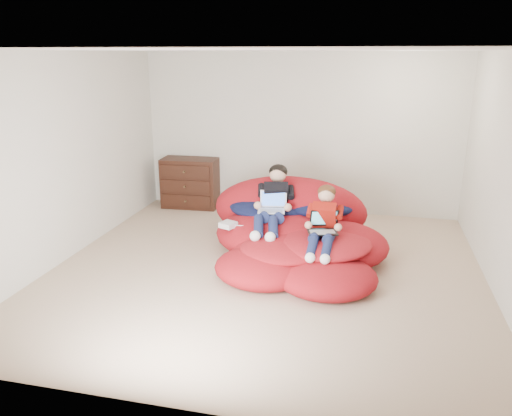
{
  "coord_description": "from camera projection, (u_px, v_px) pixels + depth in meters",
  "views": [
    {
      "loc": [
        1.12,
        -5.31,
        2.47
      ],
      "look_at": [
        -0.17,
        0.22,
        0.7
      ],
      "focal_mm": 35.0,
      "sensor_mm": 36.0,
      "label": 1
    }
  ],
  "objects": [
    {
      "name": "older_boy",
      "position": [
        274.0,
        199.0,
        6.35
      ],
      "size": [
        0.39,
        1.13,
        0.73
      ],
      "color": "black",
      "rests_on": "beanbag_pile"
    },
    {
      "name": "laptop_black",
      "position": [
        323.0,
        226.0,
        5.77
      ],
      "size": [
        0.38,
        0.41,
        0.23
      ],
      "color": "black",
      "rests_on": "younger_boy"
    },
    {
      "name": "younger_boy",
      "position": [
        324.0,
        220.0,
        5.79
      ],
      "size": [
        0.3,
        0.98,
        0.66
      ],
      "color": "#A0170E",
      "rests_on": "beanbag_pile"
    },
    {
      "name": "beanbag_pile",
      "position": [
        294.0,
        233.0,
        6.35
      ],
      "size": [
        2.4,
        2.44,
        0.93
      ],
      "color": "#AA131B",
      "rests_on": "ground"
    },
    {
      "name": "dresser",
      "position": [
        190.0,
        183.0,
        8.27
      ],
      "size": [
        0.93,
        0.54,
        0.82
      ],
      "color": "black",
      "rests_on": "ground"
    },
    {
      "name": "cream_pillow",
      "position": [
        265.0,
        189.0,
        7.07
      ],
      "size": [
        0.49,
        0.31,
        0.31
      ],
      "primitive_type": "ellipsoid",
      "color": "beige",
      "rests_on": "beanbag_pile"
    },
    {
      "name": "laptop_white",
      "position": [
        272.0,
        205.0,
        6.28
      ],
      "size": [
        0.37,
        0.32,
        0.25
      ],
      "color": "silver",
      "rests_on": "older_boy"
    },
    {
      "name": "room_shell",
      "position": [
        266.0,
        253.0,
        5.85
      ],
      "size": [
        5.1,
        5.1,
        2.77
      ],
      "color": "tan",
      "rests_on": "ground"
    },
    {
      "name": "power_adapter",
      "position": [
        228.0,
        225.0,
        6.22
      ],
      "size": [
        0.23,
        0.23,
        0.07
      ],
      "primitive_type": "cube",
      "rotation": [
        0.0,
        0.0,
        -0.42
      ],
      "color": "silver",
      "rests_on": "beanbag_pile"
    }
  ]
}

